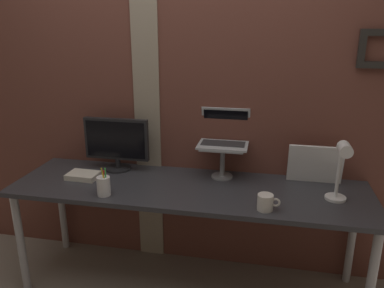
# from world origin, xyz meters

# --- Properties ---
(ground_plane) EXTENTS (6.00, 6.00, 0.00)m
(ground_plane) POSITION_xyz_m (0.00, 0.00, 0.00)
(ground_plane) COLOR gray
(brick_wall_back) EXTENTS (3.44, 0.16, 2.33)m
(brick_wall_back) POSITION_xyz_m (0.00, 0.39, 1.16)
(brick_wall_back) COLOR brown
(brick_wall_back) RESTS_ON ground_plane
(desk) EXTENTS (2.24, 0.63, 0.73)m
(desk) POSITION_xyz_m (0.14, 0.01, 0.66)
(desk) COLOR #333338
(desk) RESTS_ON ground_plane
(monitor) EXTENTS (0.45, 0.18, 0.36)m
(monitor) POSITION_xyz_m (-0.40, 0.21, 0.93)
(monitor) COLOR black
(monitor) RESTS_ON desk
(laptop_stand) EXTENTS (0.28, 0.22, 0.22)m
(laptop_stand) POSITION_xyz_m (0.33, 0.21, 0.87)
(laptop_stand) COLOR gray
(laptop_stand) RESTS_ON desk
(laptop) EXTENTS (0.32, 0.27, 0.23)m
(laptop) POSITION_xyz_m (0.33, 0.28, 1.01)
(laptop) COLOR #ADB2B7
(laptop) RESTS_ON laptop_stand
(whiteboard_panel) EXTENTS (0.34, 0.06, 0.26)m
(whiteboard_panel) POSITION_xyz_m (0.91, 0.23, 0.85)
(whiteboard_panel) COLOR white
(whiteboard_panel) RESTS_ON desk
(desk_lamp) EXTENTS (0.12, 0.20, 0.37)m
(desk_lamp) POSITION_xyz_m (1.02, -0.04, 0.96)
(desk_lamp) COLOR white
(desk_lamp) RESTS_ON desk
(pen_cup) EXTENTS (0.08, 0.08, 0.18)m
(pen_cup) POSITION_xyz_m (-0.33, -0.20, 0.78)
(pen_cup) COLOR white
(pen_cup) RESTS_ON desk
(coffee_mug) EXTENTS (0.12, 0.09, 0.09)m
(coffee_mug) POSITION_xyz_m (0.62, -0.20, 0.77)
(coffee_mug) COLOR silver
(coffee_mug) RESTS_ON desk
(paper_clutter_stack) EXTENTS (0.21, 0.15, 0.03)m
(paper_clutter_stack) POSITION_xyz_m (-0.57, 0.01, 0.74)
(paper_clutter_stack) COLOR silver
(paper_clutter_stack) RESTS_ON desk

